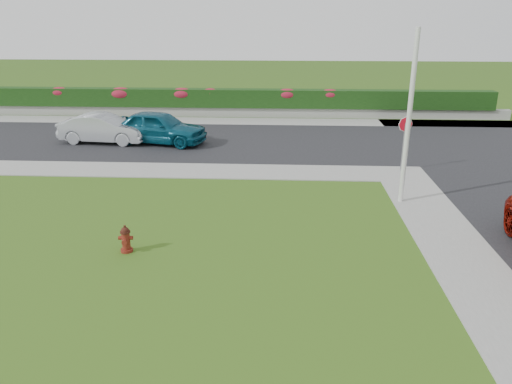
# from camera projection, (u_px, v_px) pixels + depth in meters

# --- Properties ---
(ground) EXTENTS (120.00, 120.00, 0.00)m
(ground) POSITION_uv_depth(u_px,v_px,m) (190.00, 284.00, 11.99)
(ground) COLOR black
(ground) RESTS_ON ground
(street_far) EXTENTS (26.00, 8.00, 0.04)m
(street_far) POSITION_uv_depth(u_px,v_px,m) (141.00, 140.00, 25.38)
(street_far) COLOR black
(street_far) RESTS_ON ground
(sidewalk_far) EXTENTS (24.00, 2.00, 0.04)m
(sidewalk_far) POSITION_uv_depth(u_px,v_px,m) (85.00, 169.00, 20.73)
(sidewalk_far) COLOR gray
(sidewalk_far) RESTS_ON ground
(curb_corner) EXTENTS (2.00, 2.00, 0.04)m
(curb_corner) POSITION_uv_depth(u_px,v_px,m) (401.00, 174.00, 20.09)
(curb_corner) COLOR gray
(curb_corner) RESTS_ON ground
(sidewalk_beyond) EXTENTS (34.00, 2.00, 0.04)m
(sidewalk_beyond) POSITION_uv_depth(u_px,v_px,m) (229.00, 121.00, 29.88)
(sidewalk_beyond) COLOR gray
(sidewalk_beyond) RESTS_ON ground
(retaining_wall) EXTENTS (34.00, 0.40, 0.60)m
(retaining_wall) POSITION_uv_depth(u_px,v_px,m) (232.00, 112.00, 31.20)
(retaining_wall) COLOR gray
(retaining_wall) RESTS_ON ground
(hedge) EXTENTS (32.00, 0.90, 1.10)m
(hedge) POSITION_uv_depth(u_px,v_px,m) (232.00, 98.00, 31.00)
(hedge) COLOR black
(hedge) RESTS_ON retaining_wall
(fire_hydrant) EXTENTS (0.39, 0.37, 0.77)m
(fire_hydrant) POSITION_uv_depth(u_px,v_px,m) (126.00, 239.00, 13.48)
(fire_hydrant) COLOR #58130D
(fire_hydrant) RESTS_ON ground
(sedan_teal) EXTENTS (5.01, 2.91, 1.60)m
(sedan_teal) POSITION_uv_depth(u_px,v_px,m) (159.00, 127.00, 24.54)
(sedan_teal) COLOR #0C4C61
(sedan_teal) RESTS_ON street_far
(sedan_silver) EXTENTS (4.45, 1.90, 1.43)m
(sedan_silver) POSITION_uv_depth(u_px,v_px,m) (104.00, 128.00, 24.68)
(sedan_silver) COLOR #B0B3B8
(sedan_silver) RESTS_ON street_far
(utility_pole) EXTENTS (0.16, 0.16, 5.75)m
(utility_pole) POSITION_uv_depth(u_px,v_px,m) (409.00, 120.00, 16.21)
(utility_pole) COLOR silver
(utility_pole) RESTS_ON ground
(stop_sign) EXTENTS (0.59, 0.19, 2.26)m
(stop_sign) POSITION_uv_depth(u_px,v_px,m) (405.00, 132.00, 20.01)
(stop_sign) COLOR slate
(stop_sign) RESTS_ON ground
(flower_clump_a) EXTENTS (1.25, 0.80, 0.62)m
(flower_clump_a) POSITION_uv_depth(u_px,v_px,m) (60.00, 92.00, 31.34)
(flower_clump_a) COLOR #B71F3C
(flower_clump_a) RESTS_ON hedge
(flower_clump_b) EXTENTS (1.48, 0.95, 0.74)m
(flower_clump_b) POSITION_uv_depth(u_px,v_px,m) (121.00, 93.00, 31.17)
(flower_clump_b) COLOR #B71F3C
(flower_clump_b) RESTS_ON hedge
(flower_clump_c) EXTENTS (1.40, 0.90, 0.70)m
(flower_clump_c) POSITION_uv_depth(u_px,v_px,m) (182.00, 94.00, 30.97)
(flower_clump_c) COLOR #B71F3C
(flower_clump_c) RESTS_ON hedge
(flower_clump_d) EXTENTS (1.10, 0.71, 0.55)m
(flower_clump_d) POSITION_uv_depth(u_px,v_px,m) (210.00, 93.00, 30.86)
(flower_clump_d) COLOR #B71F3C
(flower_clump_d) RESTS_ON hedge
(flower_clump_e) EXTENTS (1.34, 0.86, 0.67)m
(flower_clump_e) POSITION_uv_depth(u_px,v_px,m) (287.00, 94.00, 30.65)
(flower_clump_e) COLOR #B71F3C
(flower_clump_e) RESTS_ON hedge
(flower_clump_f) EXTENTS (1.24, 0.80, 0.62)m
(flower_clump_f) POSITION_uv_depth(u_px,v_px,m) (330.00, 94.00, 30.51)
(flower_clump_f) COLOR #B71F3C
(flower_clump_f) RESTS_ON hedge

